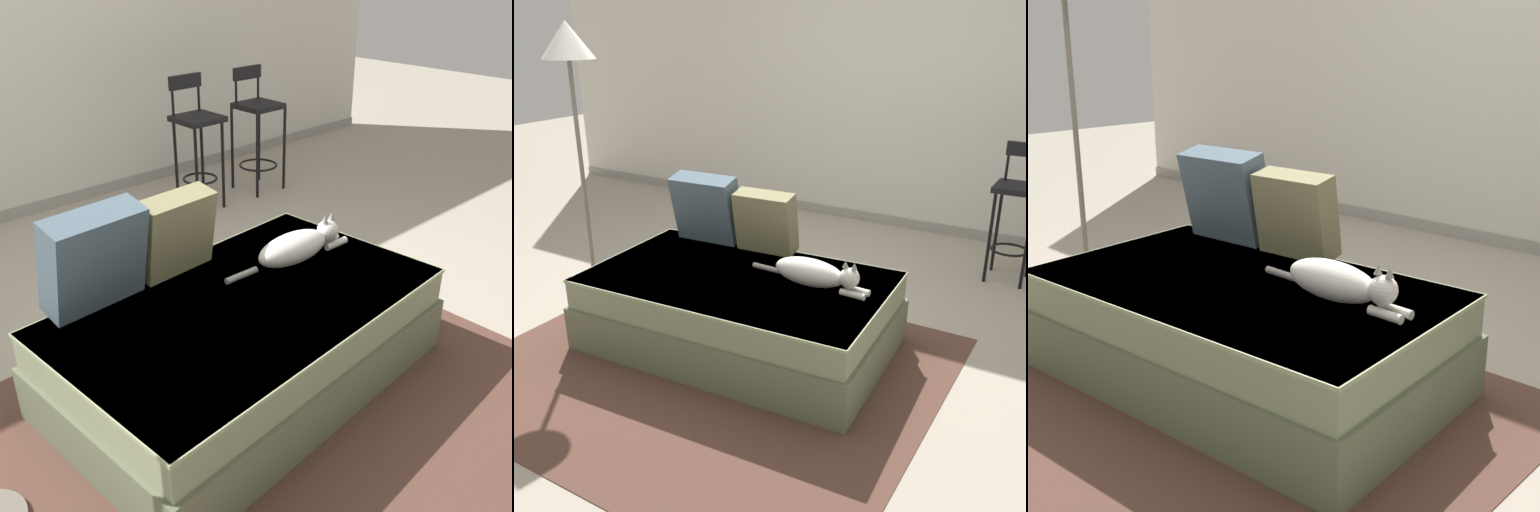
# 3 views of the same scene
# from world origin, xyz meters

# --- Properties ---
(ground_plane) EXTENTS (16.00, 16.00, 0.00)m
(ground_plane) POSITION_xyz_m (0.00, 0.00, 0.00)
(ground_plane) COLOR #A89E8E
(ground_plane) RESTS_ON ground
(wall_baseboard_trim) EXTENTS (8.00, 0.02, 0.09)m
(wall_baseboard_trim) POSITION_xyz_m (0.00, 2.20, 0.04)
(wall_baseboard_trim) COLOR gray
(wall_baseboard_trim) RESTS_ON ground
(area_rug) EXTENTS (2.43, 2.14, 0.01)m
(area_rug) POSITION_xyz_m (0.00, -0.70, 0.00)
(area_rug) COLOR brown
(area_rug) RESTS_ON ground
(couch) EXTENTS (1.79, 1.14, 0.44)m
(couch) POSITION_xyz_m (0.00, -0.40, 0.22)
(couch) COLOR #636B50
(couch) RESTS_ON ground
(throw_pillow_corner) EXTENTS (0.44, 0.27, 0.45)m
(throw_pillow_corner) POSITION_xyz_m (-0.50, -0.01, 0.67)
(throw_pillow_corner) COLOR #4C6070
(throw_pillow_corner) RESTS_ON couch
(throw_pillow_middle) EXTENTS (0.39, 0.22, 0.39)m
(throw_pillow_middle) POSITION_xyz_m (-0.07, 0.01, 0.64)
(throw_pillow_middle) COLOR #847F56
(throw_pillow_middle) RESTS_ON couch
(cat) EXTENTS (0.74, 0.19, 0.19)m
(cat) POSITION_xyz_m (0.43, -0.30, 0.51)
(cat) COLOR white
(cat) RESTS_ON couch
(bar_stool_near_window) EXTENTS (0.32, 0.32, 1.00)m
(bar_stool_near_window) POSITION_xyz_m (1.17, 1.44, 0.58)
(bar_stool_near_window) COLOR black
(bar_stool_near_window) RESTS_ON ground
(bar_stool_by_doorway) EXTENTS (0.33, 0.33, 0.99)m
(bar_stool_by_doorway) POSITION_xyz_m (1.79, 1.44, 0.55)
(bar_stool_by_doorway) COLOR black
(bar_stool_by_doorway) RESTS_ON ground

